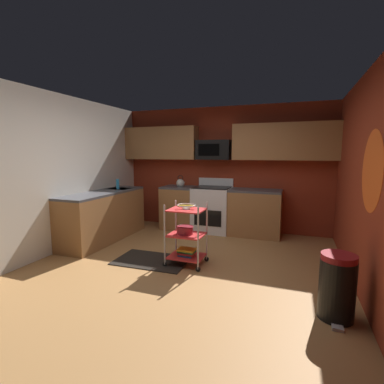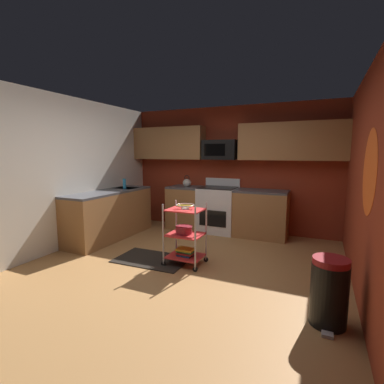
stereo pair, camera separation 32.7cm
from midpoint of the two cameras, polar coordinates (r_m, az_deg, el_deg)
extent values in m
cube|color=#A87542|center=(4.19, -4.56, -15.50)|extent=(4.40, 4.80, 0.04)
cube|color=maroon|center=(6.15, 4.77, 4.63)|extent=(4.52, 0.06, 2.60)
cube|color=silver|center=(5.21, -27.70, 3.20)|extent=(0.06, 4.80, 2.60)
cube|color=maroon|center=(3.57, 29.83, 1.34)|extent=(0.06, 4.80, 2.60)
cylinder|color=#E5591E|center=(3.38, 29.95, 3.59)|extent=(0.00, 0.86, 0.86)
cube|color=#9E6B3D|center=(5.95, 3.83, -3.83)|extent=(2.48, 0.60, 0.88)
cube|color=#4C4C51|center=(5.87, 3.87, 0.57)|extent=(2.48, 0.60, 0.04)
cube|color=#9E6B3D|center=(5.70, -18.73, -4.74)|extent=(0.60, 1.94, 0.88)
cube|color=#4C4C51|center=(5.62, -18.93, -0.16)|extent=(0.60, 1.94, 0.04)
cube|color=#B7BABC|center=(6.04, -15.81, -0.08)|extent=(0.44, 0.36, 0.16)
cube|color=white|center=(5.99, 2.47, -3.55)|extent=(0.76, 0.64, 0.92)
cube|color=black|center=(5.71, 1.48, -5.24)|extent=(0.56, 0.01, 0.32)
cube|color=white|center=(6.18, 3.31, 1.96)|extent=(0.76, 0.06, 0.18)
cube|color=black|center=(5.91, 2.50, 0.92)|extent=(0.72, 0.60, 0.02)
cube|color=#9E6B3D|center=(6.47, -7.64, 9.62)|extent=(1.65, 0.33, 0.70)
cube|color=#9E6B3D|center=(5.75, 16.34, 9.61)|extent=(1.95, 0.33, 0.70)
cube|color=black|center=(5.97, 2.86, 8.39)|extent=(0.70, 0.38, 0.40)
cube|color=black|center=(5.81, 1.72, 8.42)|extent=(0.44, 0.01, 0.24)
cylinder|color=silver|center=(4.15, -7.77, -8.52)|extent=(0.02, 0.02, 0.88)
cylinder|color=black|center=(4.30, -7.66, -14.17)|extent=(0.07, 0.02, 0.07)
cylinder|color=silver|center=(3.95, -1.18, -9.31)|extent=(0.02, 0.02, 0.88)
cylinder|color=black|center=(4.10, -1.17, -15.19)|extent=(0.07, 0.02, 0.07)
cylinder|color=silver|center=(4.50, -5.35, -7.19)|extent=(0.02, 0.02, 0.88)
cylinder|color=black|center=(4.64, -5.27, -12.45)|extent=(0.07, 0.02, 0.07)
cylinder|color=silver|center=(4.32, 0.79, -7.82)|extent=(0.02, 0.02, 0.88)
cylinder|color=black|center=(4.46, 0.78, -13.27)|extent=(0.07, 0.02, 0.07)
cube|color=red|center=(4.33, -3.37, -12.70)|extent=(0.51, 0.41, 0.02)
cube|color=red|center=(4.23, -3.40, -8.51)|extent=(0.51, 0.41, 0.02)
cube|color=red|center=(4.14, -3.44, -3.59)|extent=(0.51, 0.41, 0.02)
torus|color=silver|center=(4.13, -3.45, -2.65)|extent=(0.27, 0.27, 0.01)
cylinder|color=silver|center=(4.14, -3.45, -3.33)|extent=(0.12, 0.12, 0.02)
ellipsoid|color=yellow|center=(4.13, -2.76, -2.87)|extent=(0.17, 0.09, 0.04)
ellipsoid|color=yellow|center=(4.14, -4.14, -2.85)|extent=(0.17, 0.09, 0.04)
cylinder|color=maroon|center=(4.22, -3.67, -7.66)|extent=(0.24, 0.24, 0.11)
torus|color=maroon|center=(4.21, -3.67, -6.95)|extent=(0.25, 0.25, 0.01)
cube|color=#1E4C8C|center=(4.33, -3.37, -12.45)|extent=(0.22, 0.20, 0.02)
cube|color=#B22626|center=(4.32, -3.37, -12.16)|extent=(0.24, 0.16, 0.03)
cube|color=#26723F|center=(4.31, -3.37, -11.80)|extent=(0.26, 0.15, 0.03)
cube|color=gold|center=(4.30, -3.38, -11.43)|extent=(0.25, 0.18, 0.03)
sphere|color=beige|center=(6.16, -3.86, 1.77)|extent=(0.18, 0.18, 0.18)
sphere|color=black|center=(6.15, -3.87, 2.57)|extent=(0.03, 0.03, 0.03)
cone|color=beige|center=(6.12, -3.17, 1.91)|extent=(0.09, 0.04, 0.06)
torus|color=black|center=(6.14, -3.87, 2.81)|extent=(0.12, 0.01, 0.12)
cylinder|color=#2D8CBF|center=(5.91, -16.16, 1.50)|extent=(0.06, 0.06, 0.20)
cylinder|color=black|center=(3.23, 24.29, -17.35)|extent=(0.34, 0.34, 0.60)
cylinder|color=maroon|center=(3.11, 24.64, -11.82)|extent=(0.33, 0.33, 0.06)
cube|color=#B2B2B7|center=(3.18, 24.28, -23.60)|extent=(0.10, 0.08, 0.03)
cube|color=black|center=(4.55, -10.12, -13.31)|extent=(1.12, 0.73, 0.01)
camera|label=1|loc=(0.16, -92.17, -0.30)|focal=26.71mm
camera|label=2|loc=(0.16, 87.83, 0.30)|focal=26.71mm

